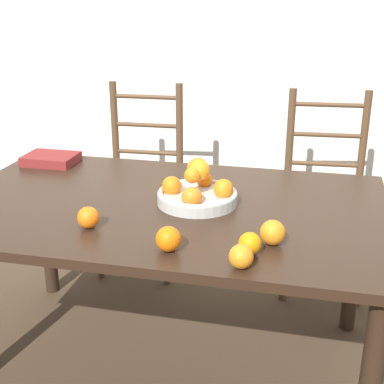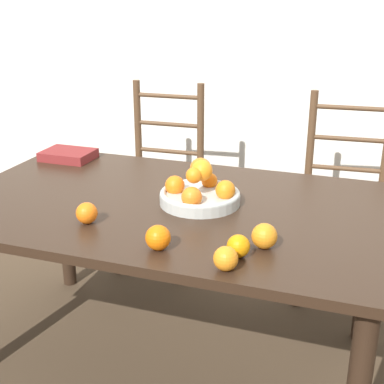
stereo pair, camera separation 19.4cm
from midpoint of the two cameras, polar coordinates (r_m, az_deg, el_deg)
The scene contains 12 objects.
ground_plane at distance 2.44m, azimuth 0.13°, elevation -17.54°, with size 12.00×12.00×0.00m, color #423323.
wall_back at distance 3.47m, azimuth 9.10°, elevation 16.95°, with size 8.00×0.06×2.60m.
dining_table at distance 2.10m, azimuth 0.14°, elevation -3.31°, with size 1.69×1.03×0.74m.
fruit_bowl at distance 2.04m, azimuth 3.56°, elevation -0.01°, with size 0.31×0.31×0.18m.
orange_loose_0 at distance 1.68m, azimuth -0.33°, elevation -4.97°, with size 0.08×0.08×0.08m.
orange_loose_1 at distance 1.57m, azimuth 7.19°, elevation -7.14°, with size 0.07×0.07×0.07m.
orange_loose_2 at distance 1.72m, azimuth 10.97°, elevation -4.71°, with size 0.08×0.08×0.08m.
orange_loose_3 at distance 1.89m, azimuth -8.30°, elevation -2.30°, with size 0.08×0.08×0.08m.
orange_loose_4 at distance 1.65m, azimuth 8.35°, elevation -5.81°, with size 0.07×0.07×0.07m.
chair_left at distance 3.03m, azimuth -1.43°, elevation 0.89°, with size 0.43×0.42×1.04m.
chair_right at distance 2.86m, azimuth 17.68°, elevation -1.36°, with size 0.45×0.43×1.04m.
book_stack at distance 2.64m, azimuth -11.03°, elevation 3.87°, with size 0.24×0.18×0.04m.
Camera 2 is at (0.72, -1.79, 1.51)m, focal length 50.00 mm.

